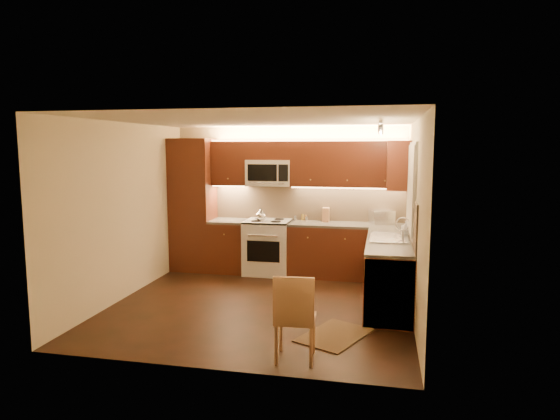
% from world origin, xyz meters
% --- Properties ---
extents(floor, '(4.00, 4.00, 0.01)m').
position_xyz_m(floor, '(0.00, 0.00, 0.00)').
color(floor, black).
rests_on(floor, ground).
extents(ceiling, '(4.00, 4.00, 0.01)m').
position_xyz_m(ceiling, '(0.00, 0.00, 2.50)').
color(ceiling, beige).
rests_on(ceiling, ground).
extents(wall_back, '(4.00, 0.01, 2.50)m').
position_xyz_m(wall_back, '(0.00, 2.00, 1.25)').
color(wall_back, beige).
rests_on(wall_back, ground).
extents(wall_front, '(4.00, 0.01, 2.50)m').
position_xyz_m(wall_front, '(0.00, -2.00, 1.25)').
color(wall_front, beige).
rests_on(wall_front, ground).
extents(wall_left, '(0.01, 4.00, 2.50)m').
position_xyz_m(wall_left, '(-2.00, 0.00, 1.25)').
color(wall_left, beige).
rests_on(wall_left, ground).
extents(wall_right, '(0.01, 4.00, 2.50)m').
position_xyz_m(wall_right, '(2.00, 0.00, 1.25)').
color(wall_right, beige).
rests_on(wall_right, ground).
extents(pantry, '(0.70, 0.60, 2.30)m').
position_xyz_m(pantry, '(-1.65, 1.70, 1.15)').
color(pantry, '#4A2010').
rests_on(pantry, floor).
extents(base_cab_back_left, '(0.62, 0.60, 0.86)m').
position_xyz_m(base_cab_back_left, '(-0.99, 1.70, 0.43)').
color(base_cab_back_left, '#4A2010').
rests_on(base_cab_back_left, floor).
extents(counter_back_left, '(0.62, 0.60, 0.04)m').
position_xyz_m(counter_back_left, '(-0.99, 1.70, 0.88)').
color(counter_back_left, '#373532').
rests_on(counter_back_left, base_cab_back_left).
extents(base_cab_back_right, '(1.92, 0.60, 0.86)m').
position_xyz_m(base_cab_back_right, '(1.04, 1.70, 0.43)').
color(base_cab_back_right, '#4A2010').
rests_on(base_cab_back_right, floor).
extents(counter_back_right, '(1.92, 0.60, 0.04)m').
position_xyz_m(counter_back_right, '(1.04, 1.70, 0.88)').
color(counter_back_right, '#373532').
rests_on(counter_back_right, base_cab_back_right).
extents(base_cab_right, '(0.60, 2.00, 0.86)m').
position_xyz_m(base_cab_right, '(1.70, 0.40, 0.43)').
color(base_cab_right, '#4A2010').
rests_on(base_cab_right, floor).
extents(counter_right, '(0.60, 2.00, 0.04)m').
position_xyz_m(counter_right, '(1.70, 0.40, 0.88)').
color(counter_right, '#373532').
rests_on(counter_right, base_cab_right).
extents(dishwasher, '(0.58, 0.60, 0.84)m').
position_xyz_m(dishwasher, '(1.70, -0.30, 0.43)').
color(dishwasher, silver).
rests_on(dishwasher, floor).
extents(backsplash_back, '(3.30, 0.02, 0.60)m').
position_xyz_m(backsplash_back, '(0.35, 1.99, 1.20)').
color(backsplash_back, '#A18362').
rests_on(backsplash_back, wall_back).
extents(backsplash_right, '(0.02, 2.00, 0.60)m').
position_xyz_m(backsplash_right, '(1.99, 0.40, 1.20)').
color(backsplash_right, '#A18362').
rests_on(backsplash_right, wall_right).
extents(upper_cab_back_left, '(0.62, 0.35, 0.75)m').
position_xyz_m(upper_cab_back_left, '(-0.99, 1.82, 1.88)').
color(upper_cab_back_left, '#4A2010').
rests_on(upper_cab_back_left, wall_back).
extents(upper_cab_back_right, '(1.92, 0.35, 0.75)m').
position_xyz_m(upper_cab_back_right, '(1.04, 1.82, 1.88)').
color(upper_cab_back_right, '#4A2010').
rests_on(upper_cab_back_right, wall_back).
extents(upper_cab_bridge, '(0.76, 0.35, 0.31)m').
position_xyz_m(upper_cab_bridge, '(-0.30, 1.82, 2.09)').
color(upper_cab_bridge, '#4A2010').
rests_on(upper_cab_bridge, wall_back).
extents(upper_cab_right_corner, '(0.35, 0.50, 0.75)m').
position_xyz_m(upper_cab_right_corner, '(1.82, 1.40, 1.88)').
color(upper_cab_right_corner, '#4A2010').
rests_on(upper_cab_right_corner, wall_right).
extents(stove, '(0.76, 0.65, 0.92)m').
position_xyz_m(stove, '(-0.30, 1.68, 0.46)').
color(stove, silver).
rests_on(stove, floor).
extents(microwave, '(0.76, 0.38, 0.44)m').
position_xyz_m(microwave, '(-0.30, 1.81, 1.72)').
color(microwave, silver).
rests_on(microwave, wall_back).
extents(window_frame, '(0.03, 1.44, 1.24)m').
position_xyz_m(window_frame, '(1.99, 0.55, 1.60)').
color(window_frame, silver).
rests_on(window_frame, wall_right).
extents(window_blinds, '(0.02, 1.36, 1.16)m').
position_xyz_m(window_blinds, '(1.97, 0.55, 1.60)').
color(window_blinds, silver).
rests_on(window_blinds, wall_right).
extents(sink, '(0.52, 0.86, 0.15)m').
position_xyz_m(sink, '(1.70, 0.55, 0.98)').
color(sink, silver).
rests_on(sink, counter_right).
extents(faucet, '(0.20, 0.04, 0.30)m').
position_xyz_m(faucet, '(1.88, 0.55, 1.05)').
color(faucet, silver).
rests_on(faucet, counter_right).
extents(track_light_bar, '(0.04, 1.20, 0.03)m').
position_xyz_m(track_light_bar, '(1.55, 0.40, 2.46)').
color(track_light_bar, silver).
rests_on(track_light_bar, ceiling).
extents(kettle, '(0.24, 0.24, 0.22)m').
position_xyz_m(kettle, '(-0.39, 1.57, 1.03)').
color(kettle, silver).
rests_on(kettle, stove).
extents(toaster_oven, '(0.44, 0.39, 0.22)m').
position_xyz_m(toaster_oven, '(1.59, 1.84, 1.01)').
color(toaster_oven, silver).
rests_on(toaster_oven, counter_back_right).
extents(knife_block, '(0.11, 0.17, 0.24)m').
position_xyz_m(knife_block, '(0.67, 1.87, 1.02)').
color(knife_block, '#9F6C48').
rests_on(knife_block, counter_back_right).
extents(spice_jar_a, '(0.05, 0.05, 0.09)m').
position_xyz_m(spice_jar_a, '(0.34, 1.82, 0.94)').
color(spice_jar_a, silver).
rests_on(spice_jar_a, counter_back_right).
extents(spice_jar_b, '(0.05, 0.05, 0.11)m').
position_xyz_m(spice_jar_b, '(0.25, 1.94, 0.95)').
color(spice_jar_b, olive).
rests_on(spice_jar_b, counter_back_right).
extents(spice_jar_c, '(0.04, 0.04, 0.09)m').
position_xyz_m(spice_jar_c, '(0.14, 1.88, 0.94)').
color(spice_jar_c, silver).
rests_on(spice_jar_c, counter_back_right).
extents(spice_jar_d, '(0.05, 0.05, 0.09)m').
position_xyz_m(spice_jar_d, '(0.31, 1.94, 0.95)').
color(spice_jar_d, '#AB7133').
rests_on(spice_jar_d, counter_back_right).
extents(soap_bottle, '(0.12, 0.12, 0.20)m').
position_xyz_m(soap_bottle, '(1.93, 0.84, 1.00)').
color(soap_bottle, silver).
rests_on(soap_bottle, counter_right).
extents(rug, '(0.90, 1.05, 0.01)m').
position_xyz_m(rug, '(1.10, -0.90, 0.01)').
color(rug, black).
rests_on(rug, floor).
extents(dining_chair, '(0.43, 0.43, 0.91)m').
position_xyz_m(dining_chair, '(0.76, -1.61, 0.46)').
color(dining_chair, '#9F6C48').
rests_on(dining_chair, floor).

